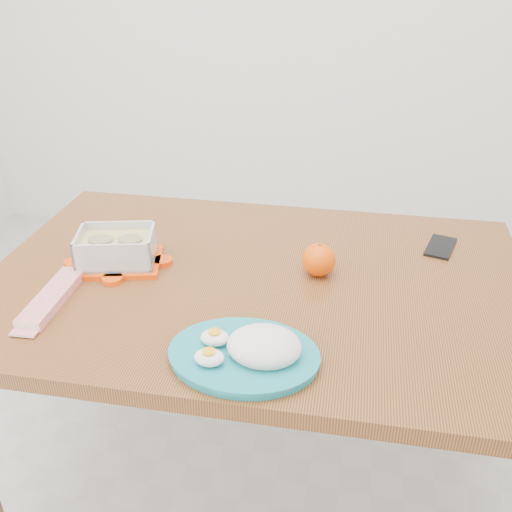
% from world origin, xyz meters
% --- Properties ---
extents(ground, '(3.50, 3.50, 0.00)m').
position_xyz_m(ground, '(0.00, 0.00, 0.00)').
color(ground, '#B7B7B2').
rests_on(ground, ground).
extents(dining_table, '(1.36, 0.92, 0.75)m').
position_xyz_m(dining_table, '(0.13, 0.07, 0.66)').
color(dining_table, brown).
rests_on(dining_table, ground).
extents(food_container, '(0.25, 0.21, 0.09)m').
position_xyz_m(food_container, '(-0.23, 0.06, 0.80)').
color(food_container, '#FF4507').
rests_on(food_container, dining_table).
extents(orange_fruit, '(0.08, 0.08, 0.08)m').
position_xyz_m(orange_fruit, '(0.28, 0.12, 0.79)').
color(orange_fruit, '#ED3704').
rests_on(orange_fruit, dining_table).
extents(rice_plate, '(0.30, 0.30, 0.08)m').
position_xyz_m(rice_plate, '(0.19, -0.25, 0.78)').
color(rice_plate, teal).
rests_on(rice_plate, dining_table).
extents(candy_bar, '(0.07, 0.24, 0.02)m').
position_xyz_m(candy_bar, '(-0.31, -0.13, 0.76)').
color(candy_bar, red).
rests_on(candy_bar, dining_table).
extents(smartphone, '(0.10, 0.14, 0.01)m').
position_xyz_m(smartphone, '(0.60, 0.32, 0.75)').
color(smartphone, black).
rests_on(smartphone, dining_table).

